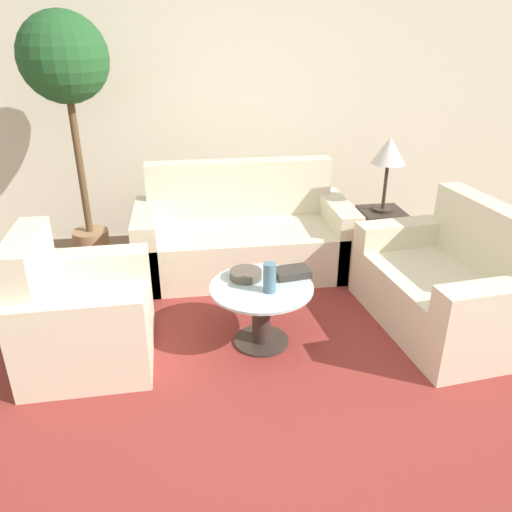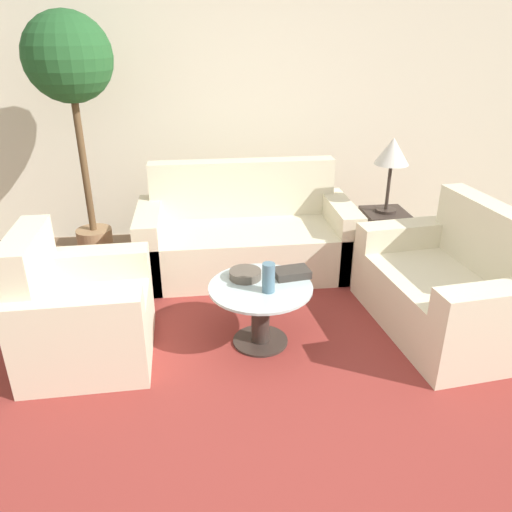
{
  "view_description": "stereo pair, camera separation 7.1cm",
  "coord_description": "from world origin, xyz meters",
  "views": [
    {
      "loc": [
        -0.44,
        -2.06,
        2.02
      ],
      "look_at": [
        0.02,
        1.08,
        0.55
      ],
      "focal_mm": 35.0,
      "sensor_mm": 36.0,
      "label": 1
    },
    {
      "loc": [
        -0.37,
        -2.07,
        2.02
      ],
      "look_at": [
        0.02,
        1.08,
        0.55
      ],
      "focal_mm": 35.0,
      "sensor_mm": 36.0,
      "label": 2
    }
  ],
  "objects": [
    {
      "name": "armchair",
      "position": [
        -1.18,
        0.83,
        0.29
      ],
      "size": [
        0.81,
        0.89,
        0.89
      ],
      "rotation": [
        0.0,
        0.0,
        1.59
      ],
      "color": "beige",
      "rests_on": "ground_plane"
    },
    {
      "name": "ground_plane",
      "position": [
        0.0,
        0.0,
        0.0
      ],
      "size": [
        14.0,
        14.0,
        0.0
      ],
      "primitive_type": "plane",
      "color": "brown"
    },
    {
      "name": "vase",
      "position": [
        0.06,
        0.75,
        0.54
      ],
      "size": [
        0.08,
        0.08,
        0.2
      ],
      "color": "slate",
      "rests_on": "coffee_table"
    },
    {
      "name": "wall_back",
      "position": [
        0.0,
        3.0,
        1.3
      ],
      "size": [
        10.0,
        0.06,
        2.6
      ],
      "color": "beige",
      "rests_on": "ground_plane"
    },
    {
      "name": "coffee_table",
      "position": [
        0.02,
        0.83,
        0.29
      ],
      "size": [
        0.7,
        0.7,
        0.44
      ],
      "color": "#332823",
      "rests_on": "ground_plane"
    },
    {
      "name": "potted_plant",
      "position": [
        -1.32,
        2.28,
        1.64
      ],
      "size": [
        0.7,
        0.7,
        2.14
      ],
      "color": "#93704C",
      "rests_on": "ground_plane"
    },
    {
      "name": "table_lamp",
      "position": [
        1.27,
        1.89,
        1.04
      ],
      "size": [
        0.29,
        0.29,
        0.64
      ],
      "color": "#332823",
      "rests_on": "side_table"
    },
    {
      "name": "rug",
      "position": [
        0.02,
        0.83,
        0.0
      ],
      "size": [
        3.63,
        3.26,
        0.01
      ],
      "color": "maroon",
      "rests_on": "ground_plane"
    },
    {
      "name": "sofa_main",
      "position": [
        0.05,
        2.04,
        0.29
      ],
      "size": [
        1.86,
        0.85,
        0.93
      ],
      "color": "beige",
      "rests_on": "ground_plane"
    },
    {
      "name": "bowl",
      "position": [
        -0.07,
        0.95,
        0.47
      ],
      "size": [
        0.22,
        0.22,
        0.06
      ],
      "color": "brown",
      "rests_on": "coffee_table"
    },
    {
      "name": "side_table",
      "position": [
        1.27,
        1.89,
        0.27
      ],
      "size": [
        0.37,
        0.37,
        0.53
      ],
      "color": "#332823",
      "rests_on": "ground_plane"
    },
    {
      "name": "loveseat",
      "position": [
        1.41,
        0.87,
        0.29
      ],
      "size": [
        0.95,
        1.37,
        0.91
      ],
      "rotation": [
        0.0,
        0.0,
        -1.46
      ],
      "color": "beige",
      "rests_on": "ground_plane"
    },
    {
      "name": "book_stack",
      "position": [
        0.25,
        0.94,
        0.47
      ],
      "size": [
        0.26,
        0.19,
        0.05
      ],
      "rotation": [
        0.0,
        0.0,
        0.15
      ],
      "color": "#38332D",
      "rests_on": "coffee_table"
    }
  ]
}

